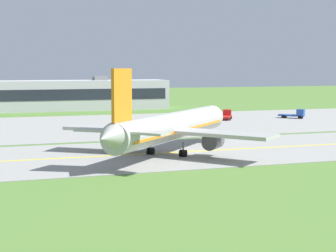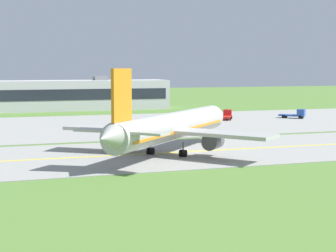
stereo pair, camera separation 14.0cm
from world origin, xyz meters
name	(u,v)px [view 1 (the left image)]	position (x,y,z in m)	size (l,w,h in m)	color
ground_plane	(187,152)	(0.00, 0.00, 0.00)	(500.00, 500.00, 0.00)	#517A33
taxiway_strip	(187,152)	(0.00, 0.00, 0.05)	(240.00, 28.00, 0.10)	gray
apron_pad	(163,123)	(10.00, 42.00, 0.05)	(140.00, 52.00, 0.10)	gray
taxiway_centreline	(187,152)	(0.00, 0.00, 0.11)	(220.00, 0.60, 0.01)	yellow
airplane_lead	(171,127)	(-2.97, -1.25, 4.13)	(30.65, 31.79, 12.70)	#ADADA8
service_truck_baggage	(296,114)	(45.22, 42.90, 1.18)	(6.04, 5.91, 2.59)	#264CA5
service_truck_fuel	(227,115)	(27.78, 46.14, 1.18)	(4.97, 6.57, 2.59)	red
terminal_building	(56,95)	(-8.21, 89.94, 4.46)	(67.40, 13.68, 10.09)	#B2B2B7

